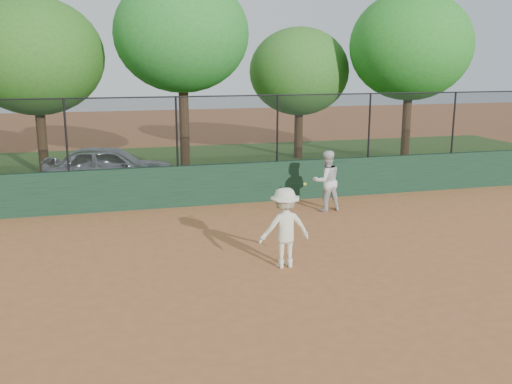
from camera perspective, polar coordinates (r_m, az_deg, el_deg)
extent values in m
plane|color=#AE6538|center=(11.31, -0.98, -8.61)|extent=(80.00, 80.00, 0.00)
cube|color=#1B3C26|center=(16.78, -6.07, 0.65)|extent=(26.00, 0.20, 1.20)
cube|color=#264B17|center=(22.72, -8.50, 2.29)|extent=(36.00, 12.00, 0.01)
imported|color=#9FA3A8|center=(19.50, -14.39, 2.43)|extent=(4.45, 2.25, 1.45)
imported|color=silver|center=(16.20, 7.05, 1.12)|extent=(0.90, 0.73, 1.72)
imported|color=beige|center=(11.67, 2.88, -3.60)|extent=(1.10, 0.67, 1.67)
sphere|color=#BCCB2D|center=(11.39, 4.91, 0.80)|extent=(0.06, 0.06, 0.06)
cube|color=black|center=(16.51, -6.20, 6.08)|extent=(26.00, 0.02, 2.00)
cylinder|color=black|center=(16.42, -6.29, 9.48)|extent=(26.00, 0.04, 0.04)
cylinder|color=black|center=(16.33, -18.46, 5.42)|extent=(0.06, 0.06, 2.00)
cylinder|color=black|center=(16.44, -7.93, 6.01)|extent=(0.06, 0.06, 2.00)
cylinder|color=black|center=(17.08, 2.15, 6.38)|extent=(0.06, 0.06, 2.00)
cylinder|color=black|center=(18.20, 11.26, 6.55)|extent=(0.06, 0.06, 2.00)
cylinder|color=black|center=(19.72, 19.15, 6.56)|extent=(0.06, 0.06, 2.00)
cylinder|color=#432C17|center=(22.46, -20.58, 4.64)|extent=(0.36, 0.36, 2.45)
ellipsoid|color=#2D611C|center=(22.27, -21.22, 12.53)|extent=(4.84, 4.40, 4.18)
cylinder|color=#462E19|center=(21.29, -7.17, 6.03)|extent=(0.36, 0.36, 3.24)
ellipsoid|color=#257526|center=(21.16, -7.44, 15.42)|extent=(4.81, 4.37, 4.15)
cylinder|color=#3D2814|center=(25.09, 4.26, 5.77)|extent=(0.36, 0.36, 2.06)
ellipsoid|color=#306520|center=(24.89, 4.37, 11.93)|extent=(4.30, 3.91, 3.71)
cylinder|color=#4C321B|center=(24.48, 14.77, 6.09)|extent=(0.36, 0.36, 2.81)
ellipsoid|color=#257621|center=(24.33, 15.24, 13.92)|extent=(5.01, 4.55, 4.32)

